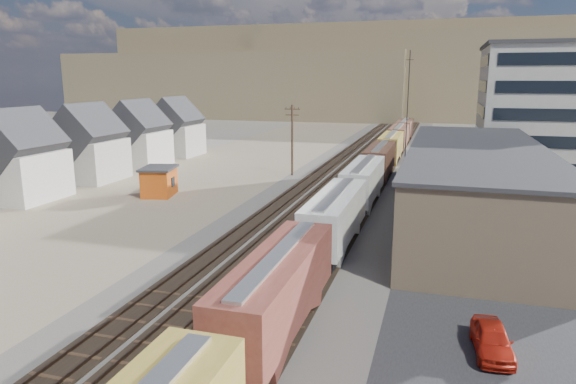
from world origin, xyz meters
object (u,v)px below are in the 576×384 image
(utility_pole_north, at_px, (292,139))
(freight_train, at_px, (373,169))
(parked_car_red, at_px, (492,340))
(maintenance_shed, at_px, (159,181))
(parked_car_blue, at_px, (525,162))

(utility_pole_north, bearing_deg, freight_train, -30.16)
(utility_pole_north, height_order, parked_car_red, utility_pole_north)
(utility_pole_north, distance_m, parked_car_red, 49.66)
(freight_train, relative_size, utility_pole_north, 11.97)
(utility_pole_north, height_order, maintenance_shed, utility_pole_north)
(utility_pole_north, relative_size, parked_car_blue, 1.72)
(maintenance_shed, relative_size, parked_car_blue, 0.93)
(freight_train, distance_m, maintenance_shed, 25.66)
(parked_car_blue, bearing_deg, freight_train, -177.20)
(parked_car_blue, bearing_deg, parked_car_red, -145.84)
(freight_train, xyz_separation_m, parked_car_blue, (20.65, 24.17, -1.99))
(freight_train, height_order, maintenance_shed, freight_train)
(freight_train, relative_size, parked_car_red, 27.16)
(parked_car_red, bearing_deg, parked_car_blue, 75.90)
(freight_train, height_order, utility_pole_north, utility_pole_north)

